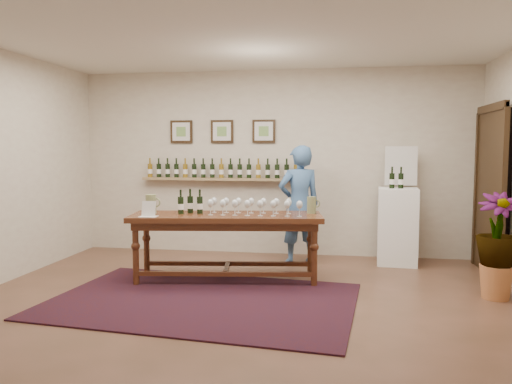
# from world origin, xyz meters

# --- Properties ---
(ground) EXTENTS (6.00, 6.00, 0.00)m
(ground) POSITION_xyz_m (0.00, 0.00, 0.00)
(ground) COLOR #4D3522
(ground) RESTS_ON ground
(room_shell) EXTENTS (6.00, 6.00, 6.00)m
(room_shell) POSITION_xyz_m (2.11, 1.86, 1.12)
(room_shell) COLOR beige
(room_shell) RESTS_ON ground
(rug) EXTENTS (3.37, 2.42, 0.02)m
(rug) POSITION_xyz_m (-0.44, -0.04, 0.01)
(rug) COLOR #45120C
(rug) RESTS_ON ground
(tasting_table) EXTENTS (2.39, 1.04, 0.82)m
(tasting_table) POSITION_xyz_m (-0.37, 0.83, 0.70)
(tasting_table) COLOR #402110
(tasting_table) RESTS_ON ground
(table_glasses) EXTENTS (1.43, 0.36, 0.20)m
(table_glasses) POSITION_xyz_m (-0.09, 0.87, 0.92)
(table_glasses) COLOR silver
(table_glasses) RESTS_ON tasting_table
(table_bottles) EXTENTS (0.31, 0.23, 0.29)m
(table_bottles) POSITION_xyz_m (-0.83, 0.84, 0.96)
(table_bottles) COLOR black
(table_bottles) RESTS_ON tasting_table
(pitcher_left) EXTENTS (0.17, 0.17, 0.24)m
(pitcher_left) POSITION_xyz_m (-1.29, 0.73, 0.94)
(pitcher_left) COLOR olive
(pitcher_left) RESTS_ON tasting_table
(pitcher_right) EXTENTS (0.13, 0.13, 0.21)m
(pitcher_right) POSITION_xyz_m (0.65, 1.09, 0.92)
(pitcher_right) COLOR olive
(pitcher_right) RESTS_ON tasting_table
(menu_card) EXTENTS (0.20, 0.15, 0.18)m
(menu_card) POSITION_xyz_m (-1.23, 0.50, 0.91)
(menu_card) COLOR silver
(menu_card) RESTS_ON tasting_table
(display_pedestal) EXTENTS (0.57, 0.57, 1.07)m
(display_pedestal) POSITION_xyz_m (1.80, 2.08, 0.53)
(display_pedestal) COLOR white
(display_pedestal) RESTS_ON ground
(pedestal_bottles) EXTENTS (0.31, 0.10, 0.31)m
(pedestal_bottles) POSITION_xyz_m (1.77, 2.07, 1.22)
(pedestal_bottles) COLOR black
(pedestal_bottles) RESTS_ON display_pedestal
(info_sign) EXTENTS (0.45, 0.05, 0.61)m
(info_sign) POSITION_xyz_m (1.85, 2.27, 1.37)
(info_sign) COLOR silver
(info_sign) RESTS_ON display_pedestal
(potted_plant) EXTENTS (0.55, 0.55, 0.99)m
(potted_plant) POSITION_xyz_m (2.66, 0.56, 0.58)
(potted_plant) COLOR #B96F3D
(potted_plant) RESTS_ON ground
(person) EXTENTS (0.71, 0.60, 1.66)m
(person) POSITION_xyz_m (0.44, 1.92, 0.83)
(person) COLOR #3D6291
(person) RESTS_ON ground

